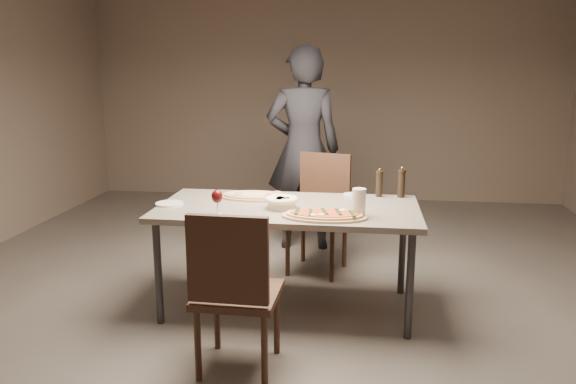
# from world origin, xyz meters

# --- Properties ---
(room) EXTENTS (7.00, 7.00, 7.00)m
(room) POSITION_xyz_m (0.00, 0.00, 1.40)
(room) COLOR #635B55
(room) RESTS_ON ground
(dining_table) EXTENTS (1.80, 0.90, 0.75)m
(dining_table) POSITION_xyz_m (0.00, 0.00, 0.69)
(dining_table) COLOR gray
(dining_table) RESTS_ON ground
(zucchini_pizza) EXTENTS (0.55, 0.30, 0.05)m
(zucchini_pizza) POSITION_xyz_m (0.27, -0.27, 0.77)
(zucchini_pizza) COLOR tan
(zucchini_pizza) RESTS_ON dining_table
(ham_pizza) EXTENTS (0.51, 0.28, 0.04)m
(ham_pizza) POSITION_xyz_m (-0.28, 0.21, 0.77)
(ham_pizza) COLOR tan
(ham_pizza) RESTS_ON dining_table
(bread_basket) EXTENTS (0.22, 0.22, 0.08)m
(bread_basket) POSITION_xyz_m (-0.03, -0.07, 0.80)
(bread_basket) COLOR #EDE4C0
(bread_basket) RESTS_ON dining_table
(oil_dish) EXTENTS (0.13, 0.13, 0.01)m
(oil_dish) POSITION_xyz_m (0.43, 0.38, 0.76)
(oil_dish) COLOR white
(oil_dish) RESTS_ON dining_table
(pepper_mill_left) EXTENTS (0.05, 0.05, 0.21)m
(pepper_mill_left) POSITION_xyz_m (0.63, 0.38, 0.85)
(pepper_mill_left) COLOR black
(pepper_mill_left) RESTS_ON dining_table
(pepper_mill_right) EXTENTS (0.06, 0.06, 0.23)m
(pepper_mill_right) POSITION_xyz_m (0.79, 0.38, 0.86)
(pepper_mill_right) COLOR black
(pepper_mill_right) RESTS_ON dining_table
(carafe) EXTENTS (0.09, 0.09, 0.18)m
(carafe) POSITION_xyz_m (0.49, -0.21, 0.84)
(carafe) COLOR silver
(carafe) RESTS_ON dining_table
(wine_glass) EXTENTS (0.07, 0.07, 0.17)m
(wine_glass) POSITION_xyz_m (-0.43, -0.29, 0.87)
(wine_glass) COLOR silver
(wine_glass) RESTS_ON dining_table
(side_plate) EXTENTS (0.19, 0.19, 0.01)m
(side_plate) POSITION_xyz_m (-0.83, -0.07, 0.76)
(side_plate) COLOR white
(side_plate) RESTS_ON dining_table
(chair_near) EXTENTS (0.46, 0.46, 0.96)m
(chair_near) POSITION_xyz_m (-0.17, -0.94, 0.54)
(chair_near) COLOR #3F261A
(chair_near) RESTS_ON ground
(chair_far) EXTENTS (0.56, 0.56, 0.98)m
(chair_far) POSITION_xyz_m (0.16, 0.84, 0.55)
(chair_far) COLOR #3F261A
(chair_far) RESTS_ON ground
(diner) EXTENTS (0.73, 0.53, 1.89)m
(diner) POSITION_xyz_m (-0.05, 1.40, 0.94)
(diner) COLOR black
(diner) RESTS_ON ground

